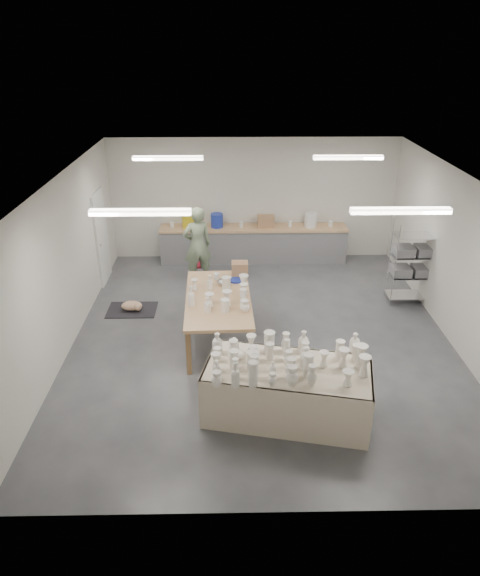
{
  "coord_description": "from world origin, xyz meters",
  "views": [
    {
      "loc": [
        -0.55,
        -8.31,
        5.1
      ],
      "look_at": [
        -0.4,
        -0.04,
        1.05
      ],
      "focal_mm": 32.0,
      "sensor_mm": 36.0,
      "label": 1
    }
  ],
  "objects_px": {
    "red_stool": "(199,266)",
    "potter": "(197,245)",
    "drying_table": "(287,388)",
    "work_table": "(222,296)"
  },
  "relations": [
    {
      "from": "drying_table",
      "to": "work_table",
      "type": "height_order",
      "value": "work_table"
    },
    {
      "from": "potter",
      "to": "red_stool",
      "type": "relative_size",
      "value": 4.63
    },
    {
      "from": "potter",
      "to": "red_stool",
      "type": "bearing_deg",
      "value": -109.27
    },
    {
      "from": "drying_table",
      "to": "work_table",
      "type": "xyz_separation_m",
      "value": [
        -0.97,
        2.22,
        0.4
      ]
    },
    {
      "from": "red_stool",
      "to": "work_table",
      "type": "bearing_deg",
      "value": -77.85
    },
    {
      "from": "potter",
      "to": "red_stool",
      "type": "height_order",
      "value": "potter"
    },
    {
      "from": "drying_table",
      "to": "red_stool",
      "type": "xyz_separation_m",
      "value": [
        -1.56,
        4.97,
        -0.2
      ]
    },
    {
      "from": "work_table",
      "to": "potter",
      "type": "bearing_deg",
      "value": 101.35
    },
    {
      "from": "drying_table",
      "to": "red_stool",
      "type": "height_order",
      "value": "drying_table"
    },
    {
      "from": "red_stool",
      "to": "potter",
      "type": "bearing_deg",
      "value": -90.0
    }
  ]
}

